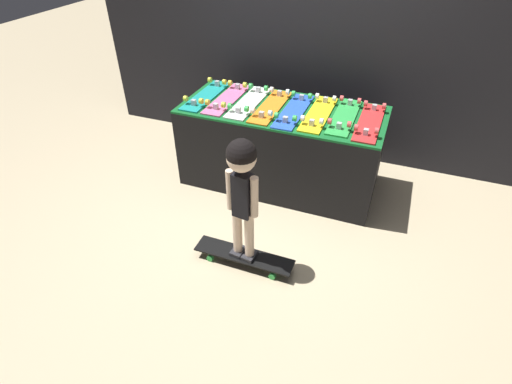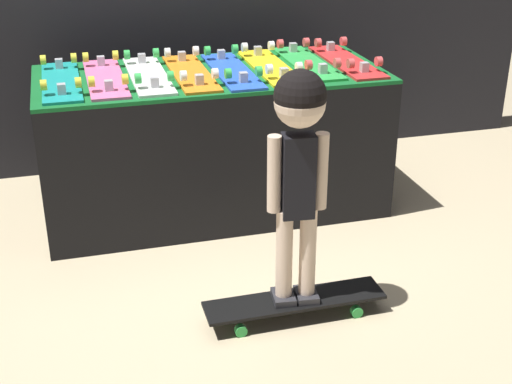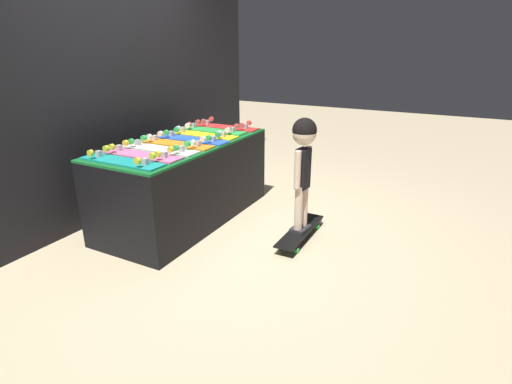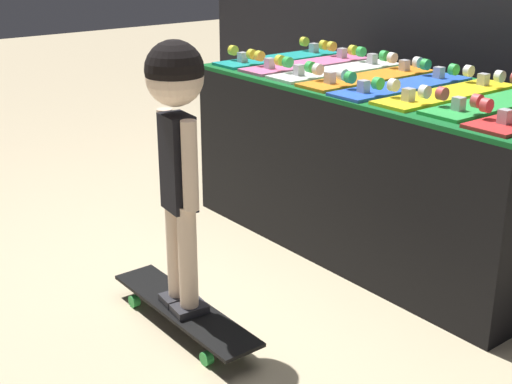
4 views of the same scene
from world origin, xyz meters
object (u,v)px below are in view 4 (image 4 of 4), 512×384
Objects in this scene: skateboard_teal_on_rack at (279,57)px; child at (177,127)px; skateboard_orange_on_rack at (369,76)px; skateboard_blue_on_rack at (403,84)px; skateboard_white_on_rack at (337,69)px; skateboard_pink_on_rack at (307,62)px; skateboard_green_on_rack at (497,100)px; skateboard_on_floor at (184,310)px; skateboard_yellow_on_rack at (447,92)px.

child is at bearing -53.84° from skateboard_teal_on_rack.
skateboard_blue_on_rack is (0.22, -0.02, 0.00)m from skateboard_orange_on_rack.
skateboard_white_on_rack is 1.00× the size of skateboard_orange_on_rack.
skateboard_green_on_rack is at bearing 1.08° from skateboard_pink_on_rack.
skateboard_pink_on_rack is at bearing 118.59° from skateboard_on_floor.
skateboard_teal_on_rack is 1.34m from skateboard_green_on_rack.
skateboard_teal_on_rack is 1.00× the size of skateboard_yellow_on_rack.
skateboard_orange_on_rack is (0.22, -0.01, 0.00)m from skateboard_white_on_rack.
skateboard_on_floor is at bearing -76.65° from child.
skateboard_teal_on_rack and skateboard_white_on_rack have the same top height.
skateboard_yellow_on_rack is 1.22m from child.
skateboard_blue_on_rack is (0.67, -0.03, 0.00)m from skateboard_pink_on_rack.
skateboard_on_floor is (-0.46, -1.23, -0.74)m from skateboard_green_on_rack.
skateboard_white_on_rack is at bearing -178.40° from skateboard_green_on_rack.
skateboard_pink_on_rack is 0.67m from skateboard_blue_on_rack.
skateboard_white_on_rack is at bearing 109.83° from skateboard_on_floor.
skateboard_orange_on_rack and skateboard_green_on_rack have the same top height.
skateboard_teal_on_rack and skateboard_orange_on_rack have the same top height.
skateboard_white_on_rack and skateboard_blue_on_rack have the same top height.
skateboard_white_on_rack and skateboard_yellow_on_rack have the same top height.
skateboard_orange_on_rack reaches higher than skateboard_on_floor.
skateboard_teal_on_rack is 0.45m from skateboard_white_on_rack.
skateboard_blue_on_rack is at bearing -4.57° from skateboard_orange_on_rack.
child is at bearing -90.70° from skateboard_blue_on_rack.
skateboard_pink_on_rack is 1.56m from skateboard_on_floor.
skateboard_yellow_on_rack is (0.89, -0.01, 0.00)m from skateboard_pink_on_rack.
skateboard_yellow_on_rack is 1.00× the size of skateboard_green_on_rack.
skateboard_white_on_rack is 0.67m from skateboard_yellow_on_rack.
skateboard_blue_on_rack is at bearing -2.76° from skateboard_pink_on_rack.
skateboard_white_on_rack is (0.45, -0.00, 0.00)m from skateboard_teal_on_rack.
skateboard_white_on_rack reaches higher than skateboard_on_floor.
skateboard_orange_on_rack is 0.74× the size of child.
skateboard_blue_on_rack is at bearing -173.20° from skateboard_green_on_rack.
skateboard_green_on_rack is (1.12, 0.02, 0.00)m from skateboard_pink_on_rack.
skateboard_white_on_rack is at bearing 177.30° from skateboard_orange_on_rack.
skateboard_orange_on_rack is 0.95× the size of skateboard_on_floor.
skateboard_white_on_rack is at bearing 176.37° from skateboard_blue_on_rack.
skateboard_green_on_rack reaches higher than skateboard_on_floor.
child reaches higher than skateboard_pink_on_rack.
skateboard_orange_on_rack is at bearing 175.43° from skateboard_blue_on_rack.
skateboard_green_on_rack is 1.31m from child.
skateboard_orange_on_rack is at bearing -179.01° from skateboard_yellow_on_rack.
skateboard_pink_on_rack is 1.00× the size of skateboard_white_on_rack.
skateboard_pink_on_rack is 1.00× the size of skateboard_green_on_rack.
skateboard_green_on_rack is 0.95× the size of skateboard_on_floor.
skateboard_teal_on_rack and skateboard_green_on_rack have the same top height.
skateboard_on_floor is (0.66, -1.20, -0.74)m from skateboard_pink_on_rack.
skateboard_pink_on_rack is 0.45m from skateboard_orange_on_rack.
skateboard_green_on_rack is at bearing 3.03° from skateboard_orange_on_rack.
skateboard_yellow_on_rack is at bearing 78.76° from skateboard_on_floor.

